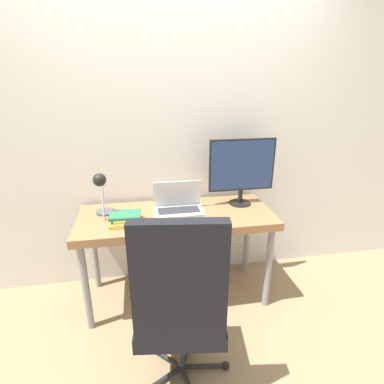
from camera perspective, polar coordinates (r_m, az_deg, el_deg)
name	(u,v)px	position (r m, az deg, el deg)	size (l,w,h in m)	color
ground_plane	(183,320)	(2.45, -1.66, -23.23)	(12.00, 12.00, 0.00)	#937A56
wall_back	(170,133)	(2.46, -4.30, 11.16)	(8.00, 0.05, 2.60)	silver
desk	(177,223)	(2.31, -2.93, -5.83)	(1.47, 0.59, 0.75)	#996B42
laptop	(178,205)	(2.31, -2.63, -2.51)	(0.37, 0.22, 0.23)	silver
monitor	(242,168)	(2.39, 9.48, 4.53)	(0.53, 0.17, 0.53)	black
desk_lamp	(102,191)	(2.22, -16.84, 0.25)	(0.14, 0.25, 0.35)	#4C4C51
office_chair	(180,302)	(1.67, -2.27, -20.27)	(0.57, 0.58, 1.14)	black
book_stack	(126,219)	(2.16, -12.52, -4.97)	(0.23, 0.20, 0.08)	gold
tv_remote	(194,223)	(2.12, 0.33, -5.84)	(0.04, 0.17, 0.02)	#4C4C51
media_remote	(205,222)	(2.13, 2.44, -5.69)	(0.07, 0.18, 0.02)	#4C4C51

